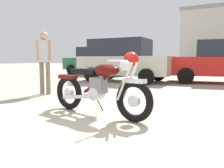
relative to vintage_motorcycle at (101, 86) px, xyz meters
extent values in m
plane|color=tan|center=(0.30, -0.34, -0.49)|extent=(80.00, 80.00, 0.00)
torus|color=black|center=(0.64, -0.18, -0.17)|extent=(0.65, 0.25, 0.64)
cylinder|color=silver|center=(0.64, -0.18, -0.17)|extent=(0.19, 0.12, 0.18)
torus|color=black|center=(-0.76, 0.15, -0.17)|extent=(0.65, 0.25, 0.64)
cylinder|color=silver|center=(-0.76, 0.15, -0.17)|extent=(0.19, 0.12, 0.18)
cube|color=silver|center=(0.64, -0.18, 0.13)|extent=(0.38, 0.21, 0.06)
cube|color=#4C0C0A|center=(-0.78, 0.16, 0.12)|extent=(0.42, 0.22, 0.07)
cylinder|color=silver|center=(0.54, -0.08, 0.11)|extent=(0.29, 0.10, 0.58)
cylinder|color=silver|center=(0.50, -0.22, 0.11)|extent=(0.29, 0.10, 0.58)
sphere|color=silver|center=(0.47, -0.14, 0.35)|extent=(0.17, 0.17, 0.17)
cylinder|color=silver|center=(0.40, -0.12, 0.42)|extent=(0.17, 0.61, 0.03)
sphere|color=#B21914|center=(0.47, 0.17, 0.44)|extent=(0.25, 0.25, 0.25)
cylinder|color=#4C0C0A|center=(0.00, -0.03, 0.09)|extent=(0.75, 0.23, 0.47)
ellipsoid|color=#4C0C0A|center=(0.12, -0.05, 0.27)|extent=(0.56, 0.33, 0.20)
cube|color=black|center=(-0.33, 0.05, 0.24)|extent=(0.57, 0.32, 0.09)
cube|color=slate|center=(-0.04, -0.02, 0.02)|extent=(0.29, 0.23, 0.26)
cylinder|color=silver|center=(-0.08, -0.01, -0.13)|extent=(0.26, 0.25, 0.22)
cylinder|color=silver|center=(-0.42, 0.18, -0.21)|extent=(0.70, 0.22, 0.14)
cylinder|color=silver|center=(-0.47, -0.02, -0.21)|extent=(0.70, 0.22, 0.14)
cylinder|color=black|center=(-0.14, 0.18, -0.33)|extent=(0.07, 0.23, 0.33)
cylinder|color=#706656|center=(-2.53, 1.42, -0.06)|extent=(0.12, 0.12, 0.86)
cylinder|color=#706656|center=(-2.35, 1.47, -0.06)|extent=(0.12, 0.12, 0.86)
cylinder|color=#B2B2B7|center=(-2.44, 1.44, 0.66)|extent=(0.30, 0.30, 0.58)
cylinder|color=tan|center=(-2.62, 1.40, 0.69)|extent=(0.08, 0.08, 0.55)
cylinder|color=tan|center=(-2.25, 1.49, 0.69)|extent=(0.08, 0.08, 0.55)
sphere|color=tan|center=(-2.44, 1.44, 1.06)|extent=(0.22, 0.22, 0.22)
cylinder|color=black|center=(0.57, 7.37, -0.18)|extent=(0.63, 0.25, 0.62)
cylinder|color=black|center=(0.71, 5.66, -0.18)|extent=(0.63, 0.25, 0.62)
cube|color=red|center=(1.98, 6.62, 0.18)|extent=(4.32, 2.05, 0.72)
cube|color=#232833|center=(1.98, 6.62, 0.86)|extent=(2.12, 1.71, 0.64)
cylinder|color=black|center=(-6.37, 8.35, -0.18)|extent=(0.65, 0.31, 0.62)
cylinder|color=black|center=(-6.06, 10.04, -0.18)|extent=(0.65, 0.31, 0.62)
cylinder|color=black|center=(-3.72, 7.85, -0.18)|extent=(0.65, 0.31, 0.62)
cylinder|color=black|center=(-3.40, 9.54, -0.18)|extent=(0.65, 0.31, 0.62)
cube|color=#23663D|center=(-4.89, 8.94, 0.18)|extent=(4.45, 2.47, 0.72)
cube|color=#232833|center=(-4.89, 8.94, 0.86)|extent=(2.25, 1.90, 0.64)
cylinder|color=black|center=(-0.53, 6.47, -0.19)|extent=(0.61, 0.21, 0.60)
cylinder|color=black|center=(-0.60, 4.83, -0.19)|extent=(0.61, 0.21, 0.60)
cylinder|color=black|center=(-2.93, 6.57, -0.19)|extent=(0.61, 0.21, 0.60)
cylinder|color=black|center=(-3.00, 4.93, -0.19)|extent=(0.61, 0.21, 0.60)
cube|color=beige|center=(-1.77, 5.70, 0.19)|extent=(3.96, 1.79, 0.76)
cube|color=#232833|center=(-2.02, 5.71, 0.93)|extent=(2.46, 1.61, 0.72)
camera|label=1|loc=(1.73, -3.36, 0.45)|focal=36.51mm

